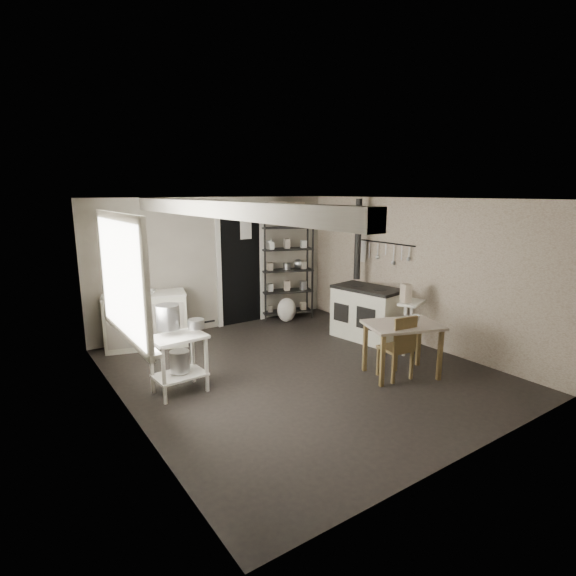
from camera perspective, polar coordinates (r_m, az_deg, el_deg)
floor at (r=6.22m, az=1.59°, el=-10.44°), size 5.00×5.00×0.00m
ceiling at (r=5.75m, az=1.72°, el=11.25°), size 5.00×5.00×0.00m
wall_back at (r=8.00m, az=-8.95°, el=3.08°), size 4.50×0.02×2.30m
wall_front at (r=4.19m, az=22.29°, el=-5.98°), size 4.50×0.02×2.30m
wall_left at (r=4.94m, az=-20.00°, el=-3.14°), size 0.02×5.00×2.30m
wall_right at (r=7.41m, az=15.88°, el=2.04°), size 0.02×5.00×2.30m
window at (r=5.06m, az=-20.54°, el=1.25°), size 0.12×1.76×1.28m
doorway at (r=8.20m, az=-5.99°, el=2.32°), size 0.96×0.10×2.08m
ceiling_beam at (r=5.14m, az=-9.33°, el=9.88°), size 0.18×5.00×0.18m
wallpaper_panel at (r=7.40m, az=15.83°, el=2.04°), size 0.01×5.00×2.30m
utensil_rail at (r=7.70m, az=12.34°, el=5.61°), size 0.06×1.20×0.44m
prep_table at (r=5.60m, az=-13.67°, el=-9.02°), size 0.66×0.49×0.72m
stockpot at (r=5.49m, az=-15.01°, el=-3.58°), size 0.35×0.35×0.29m
saucepan at (r=5.46m, az=-11.61°, el=-4.48°), size 0.21×0.21×0.11m
bucket at (r=5.64m, az=-13.58°, el=-9.03°), size 0.27×0.27×0.26m
base_cabinets at (r=7.36m, az=-17.65°, el=-3.64°), size 1.39×0.88×0.85m
mixing_bowl at (r=7.25m, az=-17.32°, el=0.16°), size 0.30×0.30×0.07m
counter_cup at (r=7.11m, az=-20.05°, el=-0.11°), size 0.14×0.14×0.10m
shelf_rack at (r=8.51m, az=-0.15°, el=2.40°), size 1.02×0.67×2.01m
shelf_jar at (r=8.30m, az=-2.13°, el=5.10°), size 0.11×0.11×0.20m
storage_box_a at (r=8.22m, az=-1.25°, el=9.49°), size 0.34×0.31×0.20m
storage_box_b at (r=8.54m, az=0.84°, el=9.46°), size 0.35×0.33×0.18m
stove at (r=7.49m, az=10.00°, el=-3.12°), size 0.79×1.19×0.87m
stovepipe at (r=7.79m, az=8.86°, el=6.11°), size 0.11×0.11×1.35m
side_ledge at (r=7.05m, az=15.29°, el=-4.44°), size 0.57×0.44×0.78m
oats_box at (r=6.87m, az=14.78°, el=0.15°), size 0.17×0.21×0.27m
work_table at (r=6.13m, az=14.24°, el=-7.38°), size 1.10×0.94×0.71m
table_cup at (r=6.11m, az=15.94°, el=-3.31°), size 0.11×0.11×0.10m
chair at (r=6.01m, az=13.53°, el=-6.67°), size 0.40×0.41×0.86m
flour_sack at (r=8.39m, az=-0.18°, el=-2.70°), size 0.40×0.35×0.45m
floor_crock at (r=7.25m, az=11.30°, el=-6.72°), size 0.17×0.17×0.17m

